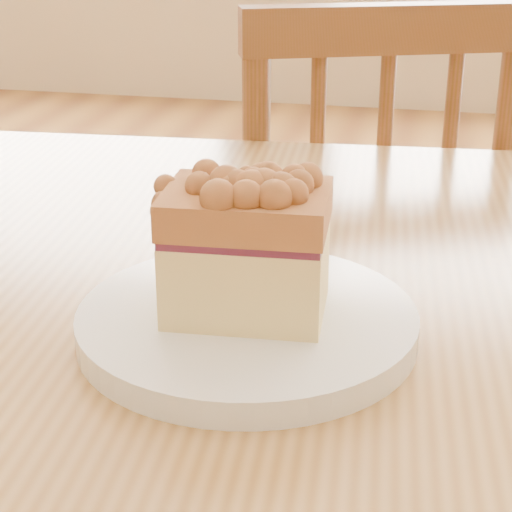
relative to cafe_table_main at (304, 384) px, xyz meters
The scene contains 4 objects.
cafe_table_main is the anchor object (origin of this frame).
cafe_chair_main 0.65m from the cafe_table_main, 92.59° to the left, with size 0.54×0.54×0.92m.
plate 0.15m from the cafe_table_main, 105.03° to the right, with size 0.24×0.24×0.02m.
cake_slice 0.20m from the cafe_table_main, 105.94° to the right, with size 0.12×0.09×0.11m.
Camera 1 is at (0.04, -0.43, 1.05)m, focal length 62.00 mm.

